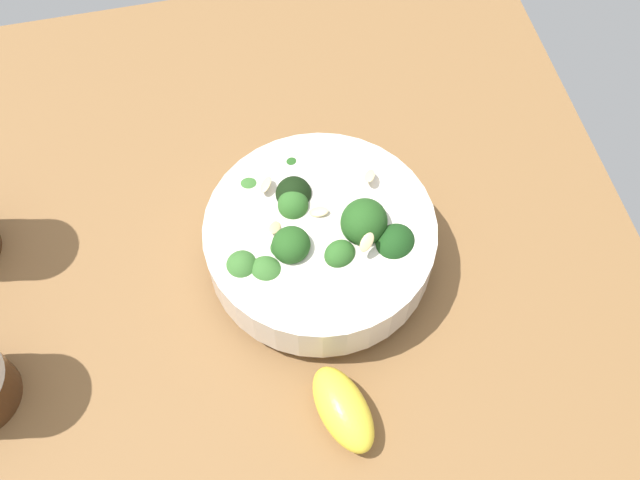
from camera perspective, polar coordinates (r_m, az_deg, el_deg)
name	(u,v)px	position (r cm, az deg, el deg)	size (l,w,h in cm)	color
ground_plane	(269,255)	(71.88, -4.02, -1.15)	(70.97, 70.97, 3.60)	brown
bowl_of_broccoli	(319,239)	(65.67, -0.08, 0.07)	(20.72, 20.72, 9.54)	silver
lemon_wedge	(343,409)	(62.03, 1.82, -13.11)	(7.96, 4.00, 3.71)	yellow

